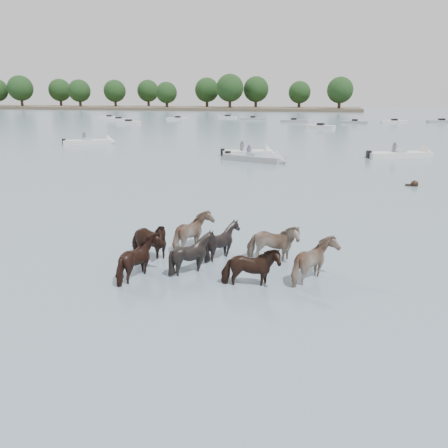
# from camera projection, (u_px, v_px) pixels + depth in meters

# --- Properties ---
(ground) EXTENTS (400.00, 400.00, 0.00)m
(ground) POSITION_uv_depth(u_px,v_px,m) (238.00, 267.00, 13.90)
(ground) COLOR slate
(ground) RESTS_ON ground
(shoreline) EXTENTS (160.00, 30.00, 1.00)m
(shoreline) POSITION_uv_depth(u_px,v_px,m) (142.00, 108.00, 169.94)
(shoreline) COLOR #4C4233
(shoreline) RESTS_ON ground
(pony_herd) EXTENTS (7.02, 4.48, 1.48)m
(pony_herd) POSITION_uv_depth(u_px,v_px,m) (215.00, 251.00, 13.85)
(pony_herd) COLOR black
(pony_herd) RESTS_ON ground
(swimming_pony) EXTENTS (0.72, 0.44, 0.44)m
(swimming_pony) POSITION_uv_depth(u_px,v_px,m) (414.00, 184.00, 26.31)
(swimming_pony) COLOR black
(swimming_pony) RESTS_ON ground
(motorboat_a) EXTENTS (4.94, 2.94, 1.92)m
(motorboat_a) POSITION_uv_depth(u_px,v_px,m) (255.00, 153.00, 39.42)
(motorboat_a) COLOR silver
(motorboat_a) RESTS_ON ground
(motorboat_b) EXTENTS (5.69, 3.39, 1.92)m
(motorboat_b) POSITION_uv_depth(u_px,v_px,m) (262.00, 159.00, 35.77)
(motorboat_b) COLOR gray
(motorboat_b) RESTS_ON ground
(motorboat_c) EXTENTS (6.11, 3.89, 1.92)m
(motorboat_c) POSITION_uv_depth(u_px,v_px,m) (407.00, 155.00, 38.39)
(motorboat_c) COLOR silver
(motorboat_c) RESTS_ON ground
(motorboat_f) EXTENTS (5.58, 3.81, 1.92)m
(motorboat_f) POSITION_uv_depth(u_px,v_px,m) (95.00, 142.00, 48.76)
(motorboat_f) COLOR silver
(motorboat_f) RESTS_ON ground
(distant_flotilla) EXTENTS (103.49, 29.80, 0.93)m
(distant_flotilla) POSITION_uv_depth(u_px,v_px,m) (333.00, 122.00, 85.66)
(distant_flotilla) COLOR silver
(distant_flotilla) RESTS_ON ground
(treeline) EXTENTS (151.56, 23.57, 12.51)m
(treeline) POSITION_uv_depth(u_px,v_px,m) (137.00, 90.00, 166.27)
(treeline) COLOR #382619
(treeline) RESTS_ON ground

